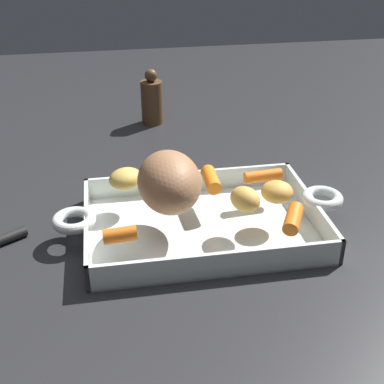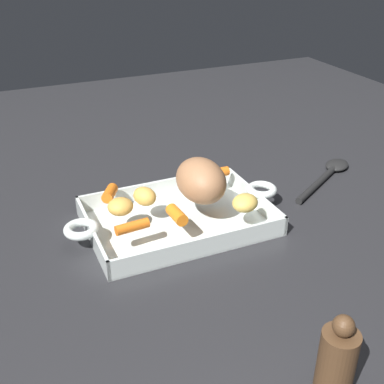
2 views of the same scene
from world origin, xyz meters
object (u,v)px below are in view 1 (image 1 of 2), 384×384
(baby_carrot_long, at_px, (293,219))
(pepper_mill, at_px, (152,100))
(roasting_dish, at_px, (202,222))
(baby_carrot_northwest, at_px, (263,176))
(potato_near_roast, at_px, (245,199))
(pork_roast, at_px, (169,181))
(baby_carrot_short, at_px, (120,235))
(potato_corner, at_px, (126,179))
(baby_carrot_southwest, at_px, (211,180))
(potato_whole, at_px, (277,192))

(baby_carrot_long, bearing_deg, pepper_mill, 105.15)
(roasting_dish, height_order, pepper_mill, pepper_mill)
(baby_carrot_northwest, height_order, pepper_mill, pepper_mill)
(roasting_dish, relative_size, baby_carrot_northwest, 7.23)
(potato_near_roast, bearing_deg, baby_carrot_long, -43.19)
(pork_roast, height_order, baby_carrot_short, pork_roast)
(pepper_mill, bearing_deg, roasting_dish, -86.33)
(baby_carrot_short, bearing_deg, pepper_mill, 79.41)
(baby_carrot_long, bearing_deg, potato_corner, 146.09)
(baby_carrot_northwest, distance_m, baby_carrot_southwest, 0.09)
(baby_carrot_long, xyz_separation_m, pepper_mill, (-0.14, 0.53, -0.00))
(potato_near_roast, relative_size, pepper_mill, 0.41)
(pork_roast, distance_m, potato_near_roast, 0.12)
(baby_carrot_short, distance_m, potato_corner, 0.15)
(potato_whole, xyz_separation_m, pepper_mill, (-0.14, 0.46, -0.01))
(potato_corner, bearing_deg, potato_whole, -20.24)
(roasting_dish, distance_m, baby_carrot_long, 0.15)
(baby_carrot_long, distance_m, baby_carrot_northwest, 0.14)
(pork_roast, relative_size, potato_near_roast, 2.47)
(potato_corner, height_order, potato_whole, same)
(baby_carrot_long, relative_size, baby_carrot_southwest, 0.97)
(pork_roast, relative_size, baby_carrot_long, 2.35)
(potato_whole, bearing_deg, pepper_mill, 107.05)
(pork_roast, bearing_deg, roasting_dish, -1.40)
(pork_roast, xyz_separation_m, potato_whole, (0.16, -0.01, -0.03))
(roasting_dish, distance_m, pepper_mill, 0.46)
(pork_roast, height_order, baby_carrot_long, pork_roast)
(baby_carrot_short, xyz_separation_m, pepper_mill, (0.10, 0.53, -0.00))
(potato_corner, bearing_deg, baby_carrot_northwest, -4.11)
(baby_carrot_southwest, height_order, potato_corner, potato_corner)
(pork_roast, distance_m, baby_carrot_northwest, 0.17)
(baby_carrot_northwest, bearing_deg, pork_roast, -161.10)
(roasting_dish, relative_size, potato_whole, 9.19)
(baby_carrot_northwest, bearing_deg, potato_whole, -88.42)
(baby_carrot_short, height_order, potato_corner, potato_corner)
(roasting_dish, bearing_deg, potato_corner, 146.81)
(baby_carrot_short, bearing_deg, baby_carrot_long, -0.36)
(baby_carrot_northwest, bearing_deg, roasting_dish, -153.08)
(baby_carrot_southwest, bearing_deg, potato_corner, 172.26)
(baby_carrot_long, bearing_deg, potato_whole, 91.80)
(potato_near_roast, bearing_deg, pepper_mill, 100.39)
(baby_carrot_southwest, bearing_deg, potato_near_roast, -66.55)
(baby_carrot_long, bearing_deg, baby_carrot_southwest, 124.37)
(roasting_dish, relative_size, potato_corner, 8.14)
(potato_whole, relative_size, pepper_mill, 0.40)
(potato_near_roast, bearing_deg, pork_roast, 165.71)
(roasting_dish, bearing_deg, potato_near_roast, -24.27)
(baby_carrot_southwest, xyz_separation_m, potato_corner, (-0.13, 0.02, 0.00))
(baby_carrot_long, xyz_separation_m, baby_carrot_southwest, (-0.09, 0.13, 0.00))
(baby_carrot_short, distance_m, baby_carrot_northwest, 0.27)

